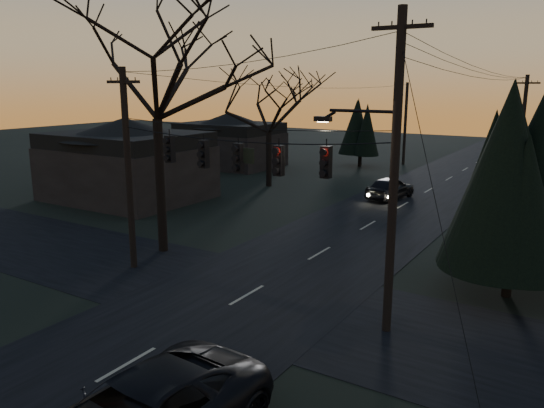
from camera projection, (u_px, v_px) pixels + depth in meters
The scene contains 14 objects.
main_road at pixel (354, 234), 28.30m from camera, with size 8.00×120.00×0.02m, color black.
cross_road at pixel (247, 295), 20.04m from camera, with size 60.00×7.00×0.02m, color black.
utility_pole_right at pixel (386, 330), 17.19m from camera, with size 5.00×0.30×10.00m, color black, non-canonical shape.
utility_pole_left at pixel (134, 267), 23.15m from camera, with size 1.80×0.30×8.50m, color black, non-canonical shape.
utility_pole_far_r at pixel (516, 189), 40.32m from camera, with size 1.80×0.30×8.50m, color black, non-canonical shape.
utility_pole_far_l at pixel (403, 164), 52.89m from camera, with size 0.30×0.30×8.00m, color black, non-canonical shape.
span_signal_assembly at pixel (240, 156), 19.00m from camera, with size 11.50×0.44×1.54m.
bare_tree_left at pixel (155, 62), 23.51m from camera, with size 8.94×8.94×12.54m.
evergreen_right at pixel (519, 170), 18.91m from camera, with size 4.72×4.72×8.44m.
bare_tree_dist at pixel (269, 111), 40.35m from camera, with size 7.84×7.84×8.36m.
evergreen_dist at pixel (361, 131), 50.85m from camera, with size 3.51×3.51×5.74m.
house_left_near at pixel (127, 159), 36.50m from camera, with size 10.00×8.00×5.60m.
house_left_far at pixel (230, 139), 51.32m from camera, with size 9.00×7.00×5.20m.
sedan_oncoming_a at pixel (390, 188), 36.74m from camera, with size 1.82×4.53×1.54m, color black.
Camera 1 is at (10.79, -5.41, 7.80)m, focal length 35.00 mm.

